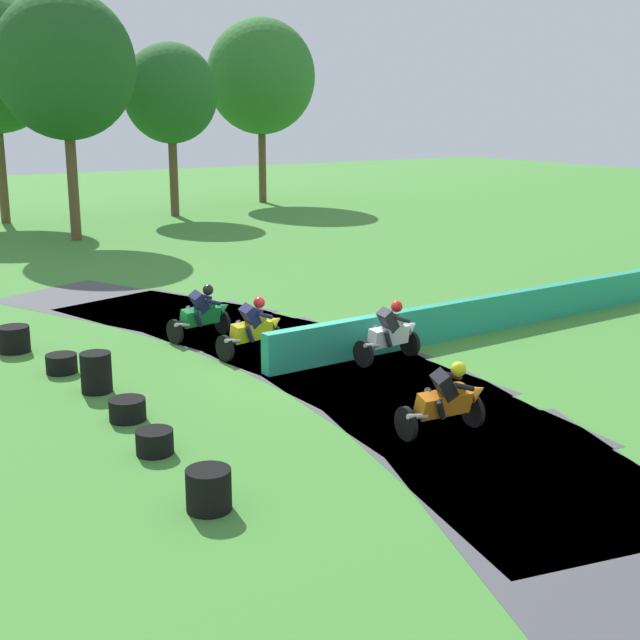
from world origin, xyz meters
TOP-DOWN VIEW (x-y plane):
  - ground_plane at (0.00, 0.00)m, footprint 120.00×120.00m
  - track_asphalt at (-0.66, -0.02)m, footprint 7.12×24.27m
  - safety_barrier at (5.10, 0.12)m, footprint 13.53×0.62m
  - motorcycle_lead_orange at (-0.71, -4.66)m, footprint 1.70×0.90m
  - motorcycle_chase_white at (1.21, -0.66)m, footprint 1.68×0.81m
  - motorcycle_trailing_yellow at (-1.10, 1.41)m, footprint 1.69×0.91m
  - motorcycle_fourth_green at (-1.42, 3.36)m, footprint 1.70×0.96m
  - tire_stack_near at (-5.40, -4.98)m, footprint 0.64×0.64m
  - tire_stack_mid_a at (-5.24, -2.68)m, footprint 0.61×0.61m
  - tire_stack_mid_b at (-5.05, -0.97)m, footprint 0.66×0.66m
  - tire_stack_far at (-4.97, 0.88)m, footprint 0.61×0.61m
  - tire_stack_extra_a at (-5.16, 2.53)m, footprint 0.66×0.66m
  - tire_stack_extra_b at (-5.58, 4.73)m, footprint 0.72×0.72m
  - tree_far_right at (15.32, 29.81)m, footprint 6.27×6.27m
  - tree_mid_rise at (8.17, 26.53)m, footprint 4.78×4.78m
  - tree_behind_barrier at (1.15, 21.01)m, footprint 5.72×5.72m

SIDE VIEW (x-z plane):
  - ground_plane at x=0.00m, z-range 0.00..0.00m
  - track_asphalt at x=-0.66m, z-range 0.00..0.01m
  - tire_stack_mid_a at x=-5.24m, z-range 0.00..0.40m
  - tire_stack_mid_b at x=-5.05m, z-range 0.00..0.40m
  - tire_stack_extra_a at x=-5.16m, z-range 0.00..0.40m
  - tire_stack_extra_b at x=-5.58m, z-range 0.00..0.60m
  - tire_stack_near at x=-5.40m, z-range 0.00..0.60m
  - tire_stack_far at x=-4.97m, z-range 0.00..0.80m
  - safety_barrier at x=5.10m, z-range 0.00..0.90m
  - motorcycle_lead_orange at x=-0.71m, z-range -0.08..1.35m
  - motorcycle_fourth_green at x=-1.42m, z-range -0.07..1.36m
  - motorcycle_trailing_yellow at x=-1.10m, z-range -0.06..1.37m
  - motorcycle_chase_white at x=1.21m, z-range -0.05..1.37m
  - tree_mid_rise at x=8.17m, z-range 1.83..10.55m
  - tree_behind_barrier at x=1.15m, z-range 2.06..12.23m
  - tree_far_right at x=15.32m, z-range 1.97..12.53m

